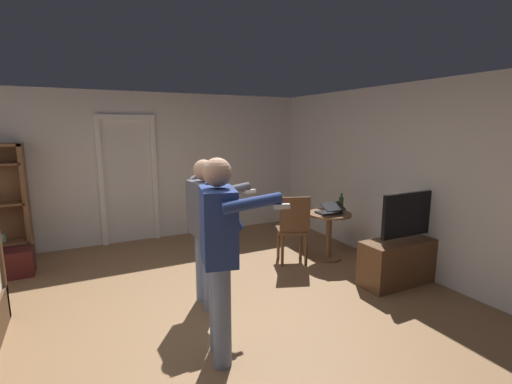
{
  "coord_description": "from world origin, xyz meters",
  "views": [
    {
      "loc": [
        -0.8,
        -3.18,
        1.94
      ],
      "look_at": [
        0.93,
        0.27,
        1.24
      ],
      "focal_mm": 25.28,
      "sensor_mm": 36.0,
      "label": 1
    }
  ],
  "objects_px": {
    "wooden_chair": "(293,227)",
    "person_striped_shirt": "(206,224)",
    "person_blue_shirt": "(220,246)",
    "laptop": "(330,210)",
    "bottle_on_table": "(341,205)",
    "suitcase_dark": "(8,264)",
    "side_table": "(329,228)",
    "tv_flatscreen": "(407,256)"
  },
  "relations": [
    {
      "from": "bottle_on_table",
      "to": "person_blue_shirt",
      "type": "distance_m",
      "value": 2.77
    },
    {
      "from": "suitcase_dark",
      "to": "bottle_on_table",
      "type": "bearing_deg",
      "value": -17.83
    },
    {
      "from": "laptop",
      "to": "side_table",
      "type": "bearing_deg",
      "value": 53.19
    },
    {
      "from": "bottle_on_table",
      "to": "wooden_chair",
      "type": "xyz_separation_m",
      "value": [
        -0.71,
        0.16,
        -0.28
      ]
    },
    {
      "from": "side_table",
      "to": "tv_flatscreen",
      "type": "bearing_deg",
      "value": -69.63
    },
    {
      "from": "laptop",
      "to": "wooden_chair",
      "type": "distance_m",
      "value": 0.59
    },
    {
      "from": "side_table",
      "to": "suitcase_dark",
      "type": "bearing_deg",
      "value": 162.1
    },
    {
      "from": "wooden_chair",
      "to": "person_striped_shirt",
      "type": "xyz_separation_m",
      "value": [
        -1.49,
        -0.61,
        0.38
      ]
    },
    {
      "from": "side_table",
      "to": "wooden_chair",
      "type": "bearing_deg",
      "value": 171.9
    },
    {
      "from": "bottle_on_table",
      "to": "person_striped_shirt",
      "type": "height_order",
      "value": "person_striped_shirt"
    },
    {
      "from": "tv_flatscreen",
      "to": "laptop",
      "type": "bearing_deg",
      "value": 112.69
    },
    {
      "from": "side_table",
      "to": "wooden_chair",
      "type": "relative_size",
      "value": 0.71
    },
    {
      "from": "suitcase_dark",
      "to": "wooden_chair",
      "type": "bearing_deg",
      "value": -18.89
    },
    {
      "from": "bottle_on_table",
      "to": "person_blue_shirt",
      "type": "bearing_deg",
      "value": -150.11
    },
    {
      "from": "person_blue_shirt",
      "to": "person_striped_shirt",
      "type": "bearing_deg",
      "value": 78.11
    },
    {
      "from": "side_table",
      "to": "wooden_chair",
      "type": "xyz_separation_m",
      "value": [
        -0.57,
        0.08,
        0.07
      ]
    },
    {
      "from": "person_blue_shirt",
      "to": "person_striped_shirt",
      "type": "xyz_separation_m",
      "value": [
        0.2,
        0.93,
        -0.06
      ]
    },
    {
      "from": "side_table",
      "to": "suitcase_dark",
      "type": "height_order",
      "value": "side_table"
    },
    {
      "from": "laptop",
      "to": "wooden_chair",
      "type": "xyz_separation_m",
      "value": [
        -0.54,
        0.12,
        -0.21
      ]
    },
    {
      "from": "side_table",
      "to": "wooden_chair",
      "type": "distance_m",
      "value": 0.58
    },
    {
      "from": "bottle_on_table",
      "to": "person_striped_shirt",
      "type": "distance_m",
      "value": 2.25
    },
    {
      "from": "tv_flatscreen",
      "to": "wooden_chair",
      "type": "distance_m",
      "value": 1.52
    },
    {
      "from": "laptop",
      "to": "bottle_on_table",
      "type": "distance_m",
      "value": 0.19
    },
    {
      "from": "laptop",
      "to": "person_striped_shirt",
      "type": "relative_size",
      "value": 0.21
    },
    {
      "from": "side_table",
      "to": "person_striped_shirt",
      "type": "height_order",
      "value": "person_striped_shirt"
    },
    {
      "from": "wooden_chair",
      "to": "person_striped_shirt",
      "type": "relative_size",
      "value": 0.62
    },
    {
      "from": "bottle_on_table",
      "to": "suitcase_dark",
      "type": "height_order",
      "value": "bottle_on_table"
    },
    {
      "from": "laptop",
      "to": "bottle_on_table",
      "type": "relative_size",
      "value": 1.16
    },
    {
      "from": "laptop",
      "to": "bottle_on_table",
      "type": "height_order",
      "value": "bottle_on_table"
    },
    {
      "from": "tv_flatscreen",
      "to": "laptop",
      "type": "xyz_separation_m",
      "value": [
        -0.43,
        1.03,
        0.42
      ]
    },
    {
      "from": "wooden_chair",
      "to": "person_striped_shirt",
      "type": "bearing_deg",
      "value": -157.84
    },
    {
      "from": "tv_flatscreen",
      "to": "person_striped_shirt",
      "type": "xyz_separation_m",
      "value": [
        -2.46,
        0.54,
        0.59
      ]
    },
    {
      "from": "laptop",
      "to": "suitcase_dark",
      "type": "xyz_separation_m",
      "value": [
        -4.11,
        1.38,
        -0.58
      ]
    },
    {
      "from": "person_striped_shirt",
      "to": "person_blue_shirt",
      "type": "bearing_deg",
      "value": -101.89
    },
    {
      "from": "side_table",
      "to": "laptop",
      "type": "height_order",
      "value": "laptop"
    },
    {
      "from": "bottle_on_table",
      "to": "tv_flatscreen",
      "type": "bearing_deg",
      "value": -75.43
    },
    {
      "from": "side_table",
      "to": "person_blue_shirt",
      "type": "bearing_deg",
      "value": -147.14
    },
    {
      "from": "side_table",
      "to": "laptop",
      "type": "xyz_separation_m",
      "value": [
        -0.03,
        -0.04,
        0.28
      ]
    },
    {
      "from": "wooden_chair",
      "to": "person_striped_shirt",
      "type": "distance_m",
      "value": 1.66
    },
    {
      "from": "laptop",
      "to": "suitcase_dark",
      "type": "height_order",
      "value": "laptop"
    },
    {
      "from": "wooden_chair",
      "to": "person_blue_shirt",
      "type": "relative_size",
      "value": 0.58
    },
    {
      "from": "suitcase_dark",
      "to": "tv_flatscreen",
      "type": "bearing_deg",
      "value": -27.46
    }
  ]
}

